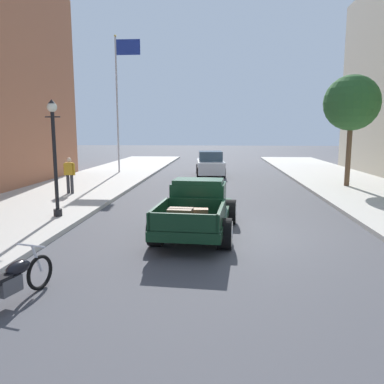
{
  "coord_description": "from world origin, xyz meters",
  "views": [
    {
      "loc": [
        0.03,
        -11.02,
        2.98
      ],
      "look_at": [
        -0.88,
        1.4,
        1.0
      ],
      "focal_mm": 35.83,
      "sensor_mm": 36.0,
      "label": 1
    }
  ],
  "objects_px": {
    "motorcycle_parked": "(10,281)",
    "pedestrian_sidewalk_left": "(70,173)",
    "street_tree_second": "(352,103)",
    "car_background_white": "(210,164)",
    "hotrod_truck_dark_green": "(198,207)",
    "street_lamp_near": "(54,150)",
    "flagpole": "(120,89)"
  },
  "relations": [
    {
      "from": "flagpole",
      "to": "street_tree_second",
      "type": "distance_m",
      "value": 14.71
    },
    {
      "from": "hotrod_truck_dark_green",
      "to": "street_tree_second",
      "type": "distance_m",
      "value": 12.34
    },
    {
      "from": "flagpole",
      "to": "pedestrian_sidewalk_left",
      "type": "bearing_deg",
      "value": -90.28
    },
    {
      "from": "hotrod_truck_dark_green",
      "to": "street_lamp_near",
      "type": "xyz_separation_m",
      "value": [
        -4.81,
        1.11,
        1.63
      ]
    },
    {
      "from": "car_background_white",
      "to": "hotrod_truck_dark_green",
      "type": "bearing_deg",
      "value": -89.88
    },
    {
      "from": "hotrod_truck_dark_green",
      "to": "car_background_white",
      "type": "relative_size",
      "value": 1.14
    },
    {
      "from": "motorcycle_parked",
      "to": "car_background_white",
      "type": "xyz_separation_m",
      "value": [
        2.91,
        19.98,
        0.33
      ]
    },
    {
      "from": "motorcycle_parked",
      "to": "pedestrian_sidewalk_left",
      "type": "xyz_separation_m",
      "value": [
        -3.28,
        10.93,
        0.64
      ]
    },
    {
      "from": "street_tree_second",
      "to": "car_background_white",
      "type": "bearing_deg",
      "value": 142.91
    },
    {
      "from": "car_background_white",
      "to": "flagpole",
      "type": "xyz_separation_m",
      "value": [
        -6.14,
        0.26,
        5.0
      ]
    },
    {
      "from": "street_lamp_near",
      "to": "street_tree_second",
      "type": "bearing_deg",
      "value": 34.07
    },
    {
      "from": "motorcycle_parked",
      "to": "street_lamp_near",
      "type": "height_order",
      "value": "street_lamp_near"
    },
    {
      "from": "car_background_white",
      "to": "flagpole",
      "type": "distance_m",
      "value": 7.93
    },
    {
      "from": "car_background_white",
      "to": "flagpole",
      "type": "bearing_deg",
      "value": 177.62
    },
    {
      "from": "pedestrian_sidewalk_left",
      "to": "street_tree_second",
      "type": "height_order",
      "value": "street_tree_second"
    },
    {
      "from": "street_lamp_near",
      "to": "street_tree_second",
      "type": "height_order",
      "value": "street_tree_second"
    },
    {
      "from": "car_background_white",
      "to": "flagpole",
      "type": "height_order",
      "value": "flagpole"
    },
    {
      "from": "pedestrian_sidewalk_left",
      "to": "flagpole",
      "type": "xyz_separation_m",
      "value": [
        0.05,
        9.3,
        4.68
      ]
    },
    {
      "from": "motorcycle_parked",
      "to": "pedestrian_sidewalk_left",
      "type": "distance_m",
      "value": 11.44
    },
    {
      "from": "motorcycle_parked",
      "to": "pedestrian_sidewalk_left",
      "type": "relative_size",
      "value": 1.25
    },
    {
      "from": "hotrod_truck_dark_green",
      "to": "pedestrian_sidewalk_left",
      "type": "distance_m",
      "value": 8.48
    },
    {
      "from": "hotrod_truck_dark_green",
      "to": "motorcycle_parked",
      "type": "height_order",
      "value": "hotrod_truck_dark_green"
    },
    {
      "from": "motorcycle_parked",
      "to": "flagpole",
      "type": "xyz_separation_m",
      "value": [
        -3.24,
        20.23,
        5.33
      ]
    },
    {
      "from": "motorcycle_parked",
      "to": "flagpole",
      "type": "bearing_deg",
      "value": 99.09
    },
    {
      "from": "car_background_white",
      "to": "street_lamp_near",
      "type": "bearing_deg",
      "value": -109.23
    },
    {
      "from": "hotrod_truck_dark_green",
      "to": "motorcycle_parked",
      "type": "xyz_separation_m",
      "value": [
        -2.94,
        -5.17,
        -0.31
      ]
    },
    {
      "from": "motorcycle_parked",
      "to": "street_lamp_near",
      "type": "relative_size",
      "value": 0.54
    },
    {
      "from": "motorcycle_parked",
      "to": "street_tree_second",
      "type": "height_order",
      "value": "street_tree_second"
    },
    {
      "from": "hotrod_truck_dark_green",
      "to": "street_tree_second",
      "type": "xyz_separation_m",
      "value": [
        7.28,
        9.28,
        3.63
      ]
    },
    {
      "from": "street_lamp_near",
      "to": "flagpole",
      "type": "height_order",
      "value": "flagpole"
    },
    {
      "from": "hotrod_truck_dark_green",
      "to": "street_lamp_near",
      "type": "distance_m",
      "value": 5.2
    },
    {
      "from": "street_lamp_near",
      "to": "hotrod_truck_dark_green",
      "type": "bearing_deg",
      "value": -13.0
    }
  ]
}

